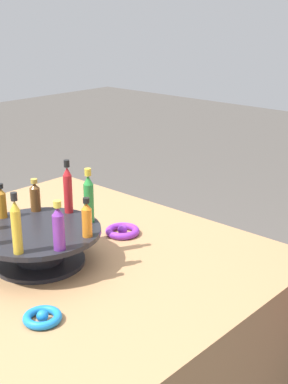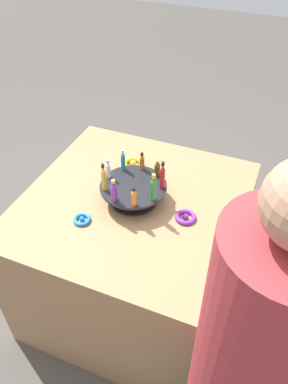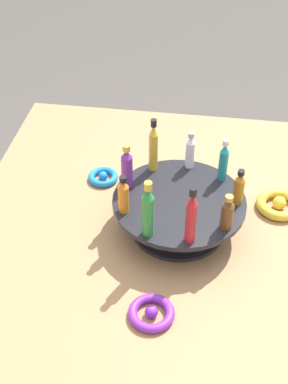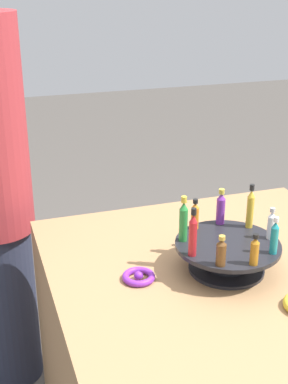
# 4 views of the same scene
# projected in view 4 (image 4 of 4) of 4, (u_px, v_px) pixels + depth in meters

# --- Properties ---
(party_table) EXTENTS (1.00, 1.00, 0.77)m
(party_table) POSITION_uv_depth(u_px,v_px,m) (219.00, 374.00, 1.70)
(party_table) COLOR #9E754C
(party_table) RESTS_ON ground_plane
(display_stand) EXTENTS (0.30, 0.30, 0.09)m
(display_stand) POSITION_uv_depth(u_px,v_px,m) (227.00, 254.00, 1.53)
(display_stand) COLOR black
(display_stand) RESTS_ON party_table
(bottle_purple) EXTENTS (0.03, 0.03, 0.11)m
(bottle_purple) POSITION_uv_depth(u_px,v_px,m) (221.00, 208.00, 1.62)
(bottle_purple) COLOR #702D93
(bottle_purple) RESTS_ON display_stand
(bottle_orange) EXTENTS (0.02, 0.02, 0.09)m
(bottle_orange) POSITION_uv_depth(u_px,v_px,m) (195.00, 215.00, 1.59)
(bottle_orange) COLOR orange
(bottle_orange) RESTS_ON display_stand
(bottle_green) EXTENTS (0.02, 0.02, 0.14)m
(bottle_green) POSITION_uv_depth(u_px,v_px,m) (183.00, 221.00, 1.51)
(bottle_green) COLOR #288438
(bottle_green) RESTS_ON display_stand
(bottle_red) EXTENTS (0.02, 0.02, 0.14)m
(bottle_red) POSITION_uv_depth(u_px,v_px,m) (193.00, 234.00, 1.43)
(bottle_red) COLOR #B21E23
(bottle_red) RESTS_ON display_stand
(bottle_brown) EXTENTS (0.03, 0.03, 0.09)m
(bottle_brown) POSITION_uv_depth(u_px,v_px,m) (221.00, 252.00, 1.39)
(bottle_brown) COLOR brown
(bottle_brown) RESTS_ON display_stand
(bottle_amber) EXTENTS (0.02, 0.02, 0.09)m
(bottle_amber) POSITION_uv_depth(u_px,v_px,m) (255.00, 251.00, 1.39)
(bottle_amber) COLOR #AD6B19
(bottle_amber) RESTS_ON display_stand
(bottle_teal) EXTENTS (0.02, 0.02, 0.11)m
(bottle_teal) POSITION_uv_depth(u_px,v_px,m) (274.00, 237.00, 1.44)
(bottle_teal) COLOR teal
(bottle_teal) RESTS_ON display_stand
(bottle_clear) EXTENTS (0.02, 0.02, 0.10)m
(bottle_clear) POSITION_uv_depth(u_px,v_px,m) (271.00, 225.00, 1.53)
(bottle_clear) COLOR silver
(bottle_clear) RESTS_ON display_stand
(bottle_gold) EXTENTS (0.02, 0.02, 0.14)m
(bottle_gold) POSITION_uv_depth(u_px,v_px,m) (250.00, 208.00, 1.59)
(bottle_gold) COLOR gold
(bottle_gold) RESTS_ON display_stand
(ribbon_bow_purple) EXTENTS (0.09, 0.09, 0.03)m
(ribbon_bow_purple) POSITION_uv_depth(u_px,v_px,m) (139.00, 277.00, 1.50)
(ribbon_bow_purple) COLOR purple
(ribbon_bow_purple) RESTS_ON party_table
(ribbon_bow_blue) EXTENTS (0.08, 0.08, 0.02)m
(ribbon_bow_blue) POSITION_uv_depth(u_px,v_px,m) (240.00, 229.00, 1.77)
(ribbon_bow_blue) COLOR blue
(ribbon_bow_blue) RESTS_ON party_table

